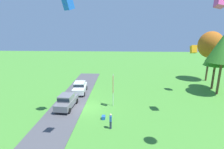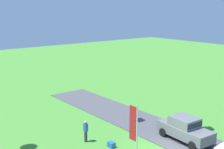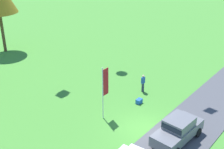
{
  "view_description": "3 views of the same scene",
  "coord_description": "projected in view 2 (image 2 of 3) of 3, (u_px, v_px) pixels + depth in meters",
  "views": [
    {
      "loc": [
        21.24,
        4.39,
        10.17
      ],
      "look_at": [
        0.78,
        3.38,
        4.81
      ],
      "focal_mm": 28.0,
      "sensor_mm": 36.0,
      "label": 1
    },
    {
      "loc": [
        -13.73,
        15.78,
        10.2
      ],
      "look_at": [
        1.92,
        3.27,
        5.79
      ],
      "focal_mm": 50.0,
      "sensor_mm": 36.0,
      "label": 2
    },
    {
      "loc": [
        -16.76,
        -10.38,
        14.14
      ],
      "look_at": [
        0.73,
        3.74,
        3.25
      ],
      "focal_mm": 50.0,
      "sensor_mm": 36.0,
      "label": 3
    }
  ],
  "objects": [
    {
      "name": "person_on_lawn",
      "position": [
        86.0,
        131.0,
        23.76
      ],
      "size": [
        0.36,
        0.24,
        1.71
      ],
      "color": "#2D334C",
      "rests_on": "ground"
    },
    {
      "name": "car_sedan_far_end",
      "position": [
        185.0,
        128.0,
        23.89
      ],
      "size": [
        4.51,
        2.19,
        1.84
      ],
      "color": "slate",
      "rests_on": "ground"
    },
    {
      "name": "cooler_box",
      "position": [
        111.0,
        145.0,
        22.98
      ],
      "size": [
        0.56,
        0.4,
        0.4
      ],
      "primitive_type": "cube",
      "color": "blue",
      "rests_on": "ground"
    },
    {
      "name": "pavement_strip",
      "position": [
        188.0,
        142.0,
        23.88
      ],
      "size": [
        36.0,
        4.4,
        0.06
      ],
      "primitive_type": "cube",
      "color": "#4C4C51",
      "rests_on": "ground"
    },
    {
      "name": "flag_banner",
      "position": [
        134.0,
        128.0,
        19.17
      ],
      "size": [
        0.71,
        0.08,
        4.47
      ],
      "color": "silver",
      "rests_on": "ground"
    }
  ]
}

